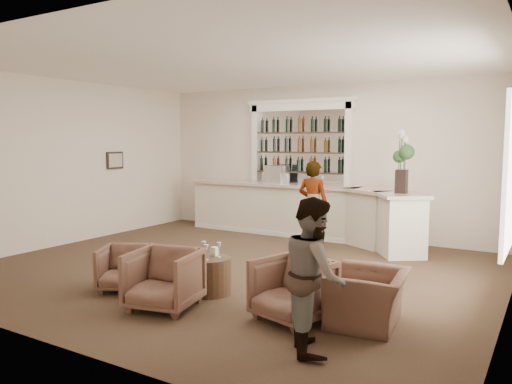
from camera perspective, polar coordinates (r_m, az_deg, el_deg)
ground at (r=8.27m, az=-2.53°, el=-8.76°), size 8.00×8.00×0.00m
room_shell at (r=8.52m, az=0.99°, el=7.57°), size 8.04×7.02×3.32m
bar_counter at (r=10.80m, az=5.59°, el=-2.19°), size 5.72×1.80×1.14m
back_bar_alcove at (r=11.21m, az=5.02°, el=5.60°), size 2.64×0.25×3.00m
cocktail_table at (r=6.96m, az=-5.30°, el=-9.48°), size 0.59×0.59×0.50m
sommelier at (r=9.66m, az=6.55°, el=-1.49°), size 0.64×0.44×1.71m
guest at (r=5.05m, az=6.63°, el=-9.33°), size 0.90×0.95×1.55m
armchair_left at (r=7.31m, az=-14.71°, el=-8.40°), size 0.91×0.92×0.63m
armchair_center at (r=6.41m, az=-10.49°, el=-9.78°), size 0.95×0.97×0.75m
armchair_right at (r=5.94m, az=4.25°, el=-11.05°), size 0.97×0.99×0.73m
armchair_far at (r=5.95m, az=12.67°, el=-11.72°), size 0.94×1.04×0.62m
espresso_machine at (r=11.15m, az=2.38°, el=2.04°), size 0.48×0.41×0.40m
flower_vase at (r=9.39m, az=16.36°, el=3.74°), size 0.30×0.30×1.13m
wine_glass_bar_left at (r=10.97m, az=3.62°, el=1.48°), size 0.07×0.07×0.21m
wine_glass_bar_right at (r=10.56m, az=7.63°, el=1.27°), size 0.07×0.07×0.21m
wine_glass_tbl_a at (r=6.97m, az=-5.98°, el=-6.47°), size 0.07×0.07×0.21m
wine_glass_tbl_b at (r=6.88m, az=-4.26°, el=-6.61°), size 0.07×0.07×0.21m
wine_glass_tbl_c at (r=6.75m, az=-5.72°, el=-6.87°), size 0.07×0.07×0.21m
napkin_holder at (r=7.01m, az=-4.77°, el=-6.76°), size 0.08×0.08×0.12m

